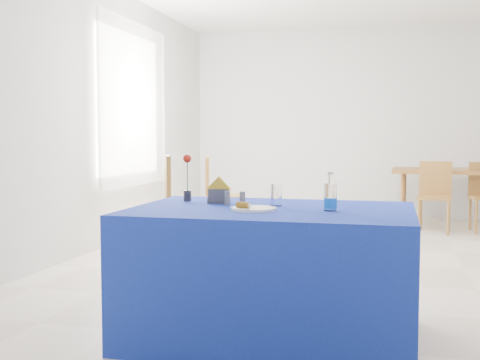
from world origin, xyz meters
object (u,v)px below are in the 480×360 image
Objects in this scene: chair_win_a at (179,198)px; blue_table at (271,273)px; plate at (254,209)px; chair_win_b at (216,190)px; chair_bg_left at (435,191)px; water_bottle at (330,198)px; oak_table at (451,175)px.

blue_table is at bearing -172.52° from chair_win_a.
chair_win_b is at bearing 109.72° from plate.
water_bottle is at bearing -94.85° from chair_bg_left.
chair_win_a is (-1.30, 2.34, -0.20)m from plate.
chair_win_b reaches higher than plate.
chair_win_a reaches higher than oak_table.
chair_win_b is (-2.54, -0.95, 0.04)m from chair_bg_left.
chair_bg_left is at bearing -73.93° from chair_win_a.
chair_win_a reaches higher than plate.
chair_win_a is at bearing 119.05° from plate.
plate is at bearing -168.76° from water_bottle.
water_bottle is 0.14× the size of oak_table.
plate is 0.41m from blue_table.
oak_table is 3.94m from chair_win_a.
water_bottle is at bearing -102.09° from oak_table.
water_bottle is 0.25× the size of chair_bg_left.
water_bottle is (0.42, 0.08, 0.06)m from plate.
chair_win_a is at bearing 127.29° from water_bottle.
chair_win_a is (-1.38, 2.21, 0.19)m from blue_table.
plate reaches higher than blue_table.
chair_win_a is 1.05× the size of chair_win_b.
chair_bg_left is 3.37m from chair_win_a.
water_bottle reaches higher than plate.
plate is 0.26× the size of chair_win_a.
oak_table is (1.42, 4.99, 0.30)m from blue_table.
plate is 0.43m from water_bottle.
water_bottle reaches higher than chair_win_b.
chair_bg_left is at bearing -111.54° from oak_table.
blue_table is (0.08, 0.12, -0.39)m from plate.
water_bottle is at bearing 11.24° from plate.
oak_table is at bearing 77.91° from water_bottle.
chair_win_b reaches higher than oak_table.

